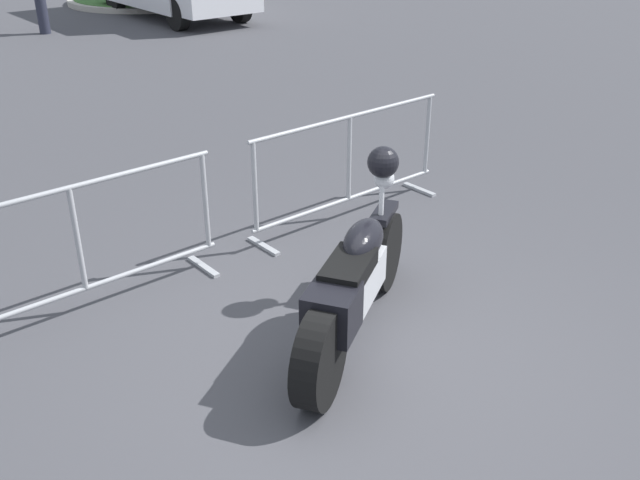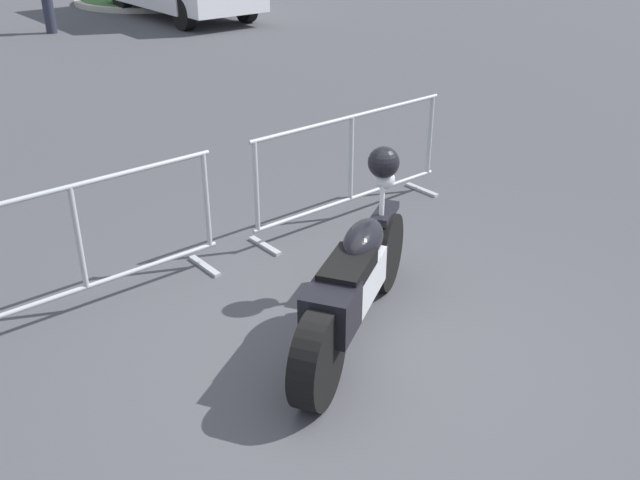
% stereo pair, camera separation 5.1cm
% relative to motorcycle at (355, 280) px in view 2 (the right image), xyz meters
% --- Properties ---
extents(ground_plane, '(120.00, 120.00, 0.00)m').
position_rel_motorcycle_xyz_m(ground_plane, '(-0.21, -0.27, -0.48)').
color(ground_plane, '#424247').
extents(motorcycle, '(2.01, 1.31, 1.26)m').
position_rel_motorcycle_xyz_m(motorcycle, '(0.00, 0.00, 0.00)').
color(motorcycle, black).
rests_on(motorcycle, ground).
extents(crowd_barrier_near, '(2.36, 0.46, 1.07)m').
position_rel_motorcycle_xyz_m(crowd_barrier_near, '(-1.38, 1.62, 0.07)').
color(crowd_barrier_near, '#9EA0A5').
rests_on(crowd_barrier_near, ground).
extents(crowd_barrier_far, '(2.36, 0.46, 1.07)m').
position_rel_motorcycle_xyz_m(crowd_barrier_far, '(1.38, 1.62, 0.07)').
color(crowd_barrier_far, '#9EA0A5').
rests_on(crowd_barrier_far, ground).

